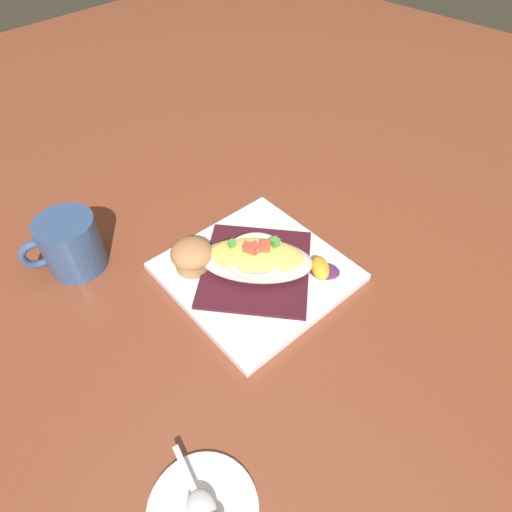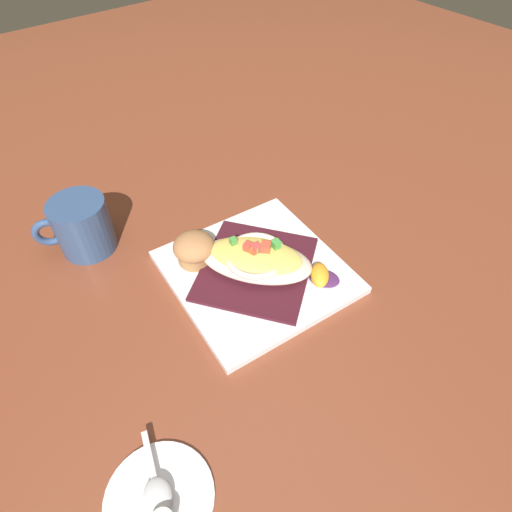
# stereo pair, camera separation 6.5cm
# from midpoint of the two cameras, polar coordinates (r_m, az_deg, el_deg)

# --- Properties ---
(ground_plane) EXTENTS (2.60, 2.60, 0.00)m
(ground_plane) POSITION_cam_midpoint_polar(r_m,az_deg,el_deg) (0.68, -2.73, -2.59)
(ground_plane) COLOR brown
(square_plate) EXTENTS (0.27, 0.27, 0.01)m
(square_plate) POSITION_cam_midpoint_polar(r_m,az_deg,el_deg) (0.67, -2.75, -2.25)
(square_plate) COLOR white
(square_plate) RESTS_ON ground_plane
(folded_napkin) EXTENTS (0.24, 0.24, 0.01)m
(folded_napkin) POSITION_cam_midpoint_polar(r_m,az_deg,el_deg) (0.67, -2.77, -1.74)
(folded_napkin) COLOR #3E131D
(folded_napkin) RESTS_ON square_plate
(gratin_dish) EXTENTS (0.19, 0.18, 0.05)m
(gratin_dish) POSITION_cam_midpoint_polar(r_m,az_deg,el_deg) (0.65, -2.84, -0.44)
(gratin_dish) COLOR beige
(gratin_dish) RESTS_ON folded_napkin
(muffin) EXTENTS (0.06, 0.06, 0.05)m
(muffin) POSITION_cam_midpoint_polar(r_m,az_deg,el_deg) (0.67, -11.24, -0.06)
(muffin) COLOR #A07242
(muffin) RESTS_ON square_plate
(orange_garnish) EXTENTS (0.06, 0.06, 0.02)m
(orange_garnish) POSITION_cam_midpoint_polar(r_m,az_deg,el_deg) (0.66, 5.87, -1.82)
(orange_garnish) COLOR #4C2455
(orange_garnish) RESTS_ON square_plate
(coffee_mug) EXTENTS (0.09, 0.12, 0.09)m
(coffee_mug) POSITION_cam_midpoint_polar(r_m,az_deg,el_deg) (0.73, -25.60, 1.00)
(coffee_mug) COLOR navy
(coffee_mug) RESTS_ON ground_plane
(creamer_saucer) EXTENTS (0.12, 0.12, 0.01)m
(creamer_saucer) POSITION_cam_midpoint_polar(r_m,az_deg,el_deg) (0.53, -11.14, -30.40)
(creamer_saucer) COLOR white
(creamer_saucer) RESTS_ON ground_plane
(spoon) EXTENTS (0.09, 0.04, 0.01)m
(spoon) POSITION_cam_midpoint_polar(r_m,az_deg,el_deg) (0.52, -11.46, -29.85)
(spoon) COLOR silver
(spoon) RESTS_ON creamer_saucer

